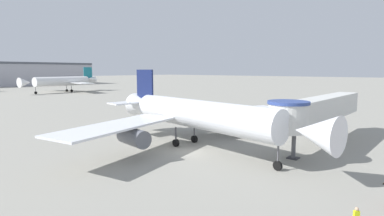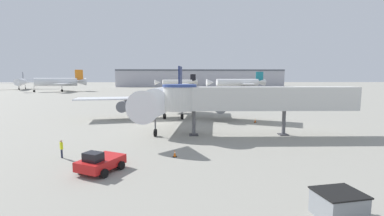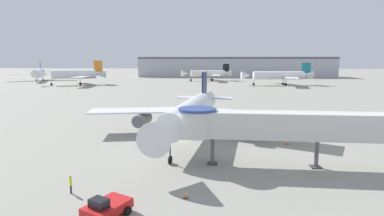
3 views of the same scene
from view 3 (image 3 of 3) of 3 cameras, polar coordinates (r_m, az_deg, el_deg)
name	(u,v)px [view 3 (image 3 of 3)]	position (r m, az deg, el deg)	size (l,w,h in m)	color
ground_plane	(178,140)	(43.50, -2.69, -6.09)	(800.00, 800.00, 0.00)	gray
main_airplane	(192,112)	(43.49, -0.07, -0.74)	(33.82, 30.50, 9.35)	silver
jet_bridge	(273,125)	(33.04, 15.22, -3.14)	(23.39, 4.09, 6.24)	silver
pushback_tug_red	(106,207)	(23.85, -16.00, -17.75)	(3.38, 3.91, 1.65)	red
traffic_cone_near_nose	(186,195)	(25.87, -1.20, -16.23)	(0.37, 0.37, 0.62)	black
traffic_cone_starboard_wing	(287,142)	(43.14, 17.67, -6.22)	(0.39, 0.39, 0.65)	black
ground_crew_marshaller	(71,183)	(28.40, -22.13, -13.15)	(0.34, 0.35, 1.61)	#1E2338
background_jet_orange_tail	(76,74)	(151.35, -21.30, 5.99)	(29.20, 32.15, 11.40)	silver
background_jet_teal_tail	(280,75)	(145.42, 16.43, 5.99)	(33.63, 32.72, 10.49)	white
background_jet_black_tail	(209,73)	(170.54, 3.24, 6.60)	(28.37, 31.43, 9.58)	white
background_jet_gray_tail	(39,73)	(190.52, -27.18, 6.01)	(34.27, 31.74, 10.65)	silver
terminal_building	(235,67)	(217.13, 8.14, 7.74)	(133.82, 25.87, 13.81)	#A8A8B2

